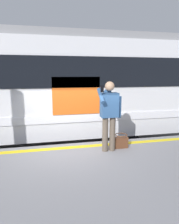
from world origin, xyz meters
The scene contains 8 objects.
ground_plane centered at (0.00, 0.00, 0.00)m, with size 24.88×24.88×0.00m, color #3D3D3F.
platform centered at (0.00, 2.00, 0.57)m, with size 12.54×3.99×1.13m, color gray.
safety_line centered at (0.00, 0.30, 1.14)m, with size 12.29×0.16×0.01m, color yellow.
track_rail_near centered at (0.00, -1.57, 0.08)m, with size 16.30×0.08×0.16m, color slate.
track_rail_far centered at (0.00, -3.01, 0.08)m, with size 16.30×0.08×0.16m, color slate.
train_carriage centered at (1.92, -2.29, 2.58)m, with size 12.25×3.09×4.09m.
passenger centered at (-0.78, 0.68, 2.12)m, with size 0.57×0.55×1.67m.
handbag centered at (-1.14, 0.57, 1.29)m, with size 0.34×0.31×0.35m.
Camera 1 is at (0.64, 5.01, 2.98)m, focal length 31.58 mm.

